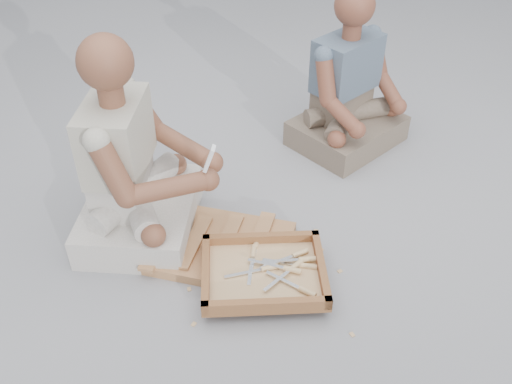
{
  "coord_description": "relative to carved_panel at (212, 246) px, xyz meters",
  "views": [
    {
      "loc": [
        -0.2,
        -1.61,
        1.72
      ],
      "look_at": [
        -0.03,
        0.17,
        0.3
      ],
      "focal_mm": 40.0,
      "sensor_mm": 36.0,
      "label": 1
    }
  ],
  "objects": [
    {
      "name": "wood_chip_7",
      "position": [
        -0.12,
        -0.17,
        -0.02
      ],
      "size": [
        0.02,
        0.02,
        0.0
      ],
      "primitive_type": "cube",
      "rotation": [
        0.0,
        0.0,
        2.53
      ],
      "color": "#D7B37F",
      "rests_on": "ground"
    },
    {
      "name": "wood_chip_0",
      "position": [
        0.24,
        -0.36,
        -0.02
      ],
      "size": [
        0.02,
        0.02,
        0.0
      ],
      "primitive_type": "cube",
      "rotation": [
        0.0,
        0.0,
        0.34
      ],
      "color": "#D7B37F",
      "rests_on": "ground"
    },
    {
      "name": "wood_chip_1",
      "position": [
        0.5,
        -0.5,
        -0.02
      ],
      "size": [
        0.02,
        0.02,
        0.0
      ],
      "primitive_type": "cube",
      "rotation": [
        0.0,
        0.0,
        1.96
      ],
      "color": "#D7B37F",
      "rests_on": "ground"
    },
    {
      "name": "chisel_0",
      "position": [
        0.17,
        -0.12,
        0.05
      ],
      "size": [
        0.06,
        0.22,
        0.02
      ],
      "rotation": [
        0.0,
        0.0,
        1.39
      ],
      "color": "white",
      "rests_on": "tool_tray"
    },
    {
      "name": "wood_chip_4",
      "position": [
        0.33,
        -0.25,
        -0.02
      ],
      "size": [
        0.02,
        0.02,
        0.0
      ],
      "primitive_type": "cube",
      "rotation": [
        0.0,
        0.0,
        2.03
      ],
      "color": "#D7B37F",
      "rests_on": "ground"
    },
    {
      "name": "wood_chip_8",
      "position": [
        0.47,
        -0.05,
        -0.02
      ],
      "size": [
        0.02,
        0.02,
        0.0
      ],
      "primitive_type": "cube",
      "rotation": [
        0.0,
        0.0,
        2.33
      ],
      "color": "#D7B37F",
      "rests_on": "ground"
    },
    {
      "name": "wood_chip_2",
      "position": [
        0.11,
        -0.32,
        -0.02
      ],
      "size": [
        0.02,
        0.02,
        0.0
      ],
      "primitive_type": "cube",
      "rotation": [
        0.0,
        0.0,
        1.32
      ],
      "color": "#D7B37F",
      "rests_on": "ground"
    },
    {
      "name": "carved_panel",
      "position": [
        0.0,
        0.0,
        0.0
      ],
      "size": [
        0.76,
        0.63,
        0.04
      ],
      "primitive_type": "cube",
      "rotation": [
        0.0,
        0.0,
        -0.35
      ],
      "color": "#A77240",
      "rests_on": "ground"
    },
    {
      "name": "wood_chip_11",
      "position": [
        0.52,
        -0.18,
        -0.02
      ],
      "size": [
        0.02,
        0.02,
        0.0
      ],
      "primitive_type": "cube",
      "rotation": [
        0.0,
        0.0,
        0.48
      ],
      "color": "#D7B37F",
      "rests_on": "ground"
    },
    {
      "name": "wood_chip_9",
      "position": [
        0.47,
        0.07,
        -0.02
      ],
      "size": [
        0.02,
        0.02,
        0.0
      ],
      "primitive_type": "cube",
      "rotation": [
        0.0,
        0.0,
        2.98
      ],
      "color": "#D7B37F",
      "rests_on": "ground"
    },
    {
      "name": "ground",
      "position": [
        0.22,
        -0.17,
        -0.02
      ],
      "size": [
        60.0,
        60.0,
        0.0
      ],
      "primitive_type": "plane",
      "color": "#97979C",
      "rests_on": "ground"
    },
    {
      "name": "chisel_7",
      "position": [
        0.34,
        -0.14,
        0.06
      ],
      "size": [
        0.21,
        0.1,
        0.02
      ],
      "rotation": [
        0.0,
        0.0,
        0.39
      ],
      "color": "white",
      "rests_on": "tool_tray"
    },
    {
      "name": "wood_chip_6",
      "position": [
        0.37,
        -0.0,
        -0.02
      ],
      "size": [
        0.02,
        0.02,
        0.0
      ],
      "primitive_type": "cube",
      "rotation": [
        0.0,
        0.0,
        0.89
      ],
      "color": "#D7B37F",
      "rests_on": "ground"
    },
    {
      "name": "chisel_2",
      "position": [
        0.31,
        -0.22,
        0.06
      ],
      "size": [
        0.18,
        0.16,
        0.02
      ],
      "rotation": [
        0.0,
        0.0,
        0.71
      ],
      "color": "white",
      "rests_on": "tool_tray"
    },
    {
      "name": "wood_chip_5",
      "position": [
        0.24,
        -0.16,
        -0.02
      ],
      "size": [
        0.02,
        0.02,
        0.0
      ],
      "primitive_type": "cube",
      "rotation": [
        0.0,
        0.0,
        2.24
      ],
      "color": "#D7B37F",
      "rests_on": "ground"
    },
    {
      "name": "chisel_1",
      "position": [
        0.2,
        -0.2,
        0.05
      ],
      "size": [
        0.22,
        0.06,
        0.02
      ],
      "rotation": [
        0.0,
        0.0,
        0.18
      ],
      "color": "white",
      "rests_on": "tool_tray"
    },
    {
      "name": "craftsman",
      "position": [
        -0.31,
        0.17,
        0.29
      ],
      "size": [
        0.65,
        0.65,
        0.91
      ],
      "rotation": [
        0.0,
        0.0,
        -1.74
      ],
      "color": "beige",
      "rests_on": "ground"
    },
    {
      "name": "chisel_3",
      "position": [
        0.18,
        -0.07,
        0.05
      ],
      "size": [
        0.07,
        0.22,
        0.02
      ],
      "rotation": [
        0.0,
        0.0,
        1.35
      ],
      "color": "white",
      "rests_on": "tool_tray"
    },
    {
      "name": "chisel_4",
      "position": [
        0.29,
        -0.22,
        0.06
      ],
      "size": [
        0.21,
        0.1,
        0.02
      ],
      "rotation": [
        0.0,
        0.0,
        -0.4
      ],
      "color": "white",
      "rests_on": "tool_tray"
    },
    {
      "name": "companion",
      "position": [
        0.74,
        0.78,
        0.26
      ],
      "size": [
        0.69,
        0.67,
        0.84
      ],
      "rotation": [
        0.0,
        0.0,
        3.8
      ],
      "color": "#705D51",
      "rests_on": "ground"
    },
    {
      "name": "chisel_5",
      "position": [
        0.36,
        -0.18,
        0.06
      ],
      "size": [
        0.22,
        0.02,
        0.02
      ],
      "rotation": [
        0.0,
        0.0,
        -0.01
      ],
      "color": "white",
      "rests_on": "tool_tray"
    },
    {
      "name": "chisel_6",
      "position": [
        0.34,
        -0.33,
        0.06
      ],
      "size": [
        0.18,
        0.15,
        0.02
      ],
      "rotation": [
        0.0,
        0.0,
        -0.69
      ],
      "color": "white",
      "rests_on": "tool_tray"
    },
    {
      "name": "chisel_8",
      "position": [
        0.36,
        -0.2,
        0.05
      ],
      "size": [
        0.22,
        0.08,
        0.02
      ],
      "rotation": [
        0.0,
        0.0,
        -0.29
      ],
      "color": "white",
      "rests_on": "tool_tray"
    },
    {
      "name": "wood_chip_13",
      "position": [
        -0.1,
        -0.22,
        -0.02
      ],
      "size": [
        0.02,
        0.02,
        0.0
      ],
      "primitive_type": "cube",
      "rotation": [
        0.0,
        0.0,
        1.74
      ],
      "color": "#D7B37F",
      "rests_on": "ground"
    },
    {
      "name": "tool_tray",
      "position": [
        0.2,
        -0.22,
        0.04
      ],
      "size": [
        0.5,
        0.41,
        0.06
      ],
      "rotation": [
        0.0,
        0.0,
        -0.04
      ],
      "color": "brown",
      "rests_on": "carved_panel"
    },
    {
      "name": "wood_chip_14",
      "position": [
        0.09,
        0.15,
        -0.02
      ],
      "size": [
        0.02,
        0.02,
        0.0
      ],
      "primitive_type": "cube",
      "rotation": [
        0.0,
        0.0,
        1.17
      ],
      "color": "#D7B37F",
      "rests_on": "ground"
    },
    {
      "name": "wood_chip_12",
      "position": [
        0.19,
        0.03,
        -0.02
      ],
      "size": [
        0.02,
        0.02,
        0.0
      ],
      "primitive_type": "cube",
      "rotation": [
        0.0,
        0.0,
        0.53
      ],
      "color": "#D7B37F",
      "rests_on": "ground"
    },
    {
      "name": "wood_chip_10",
      "position": [
        0.24,
        -0.22,
        -0.02
      ],
      "size": [
        0.02,
        0.02,
        0.0
      ],
      "primitive_type": "cube",
      "rotation": [
        0.0,
        0.0,
        0.67
      ],
      "color": "#D7B37F",
      "rests_on": "ground"
    },
    {
      "name": "wood_chip_3",
      "position": [
        -0.08,
        -0.4,
        -0.02
      ],
      "size": [
        0.02,
        0.02,
        0.0
      ],
      "primitive_type": "cube",
      "rotation": [
        0.0,
        0.0,
        1.02
      ],
      "color": "#D7B37F",
      "rests_on": "ground"
    },
    {
      "name": "mobile_phone",
      "position": [
        0.01,
        0.06,
        0.41
      ],
      "size": [
        0.06,
        0.05,
        0.11
      ],
      "rotation": [
        -0.35,
        0.0,
        -1.76
      ],
      "color": "white",
      "rests_on": "craftsman"
    }
  ]
}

